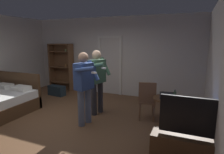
# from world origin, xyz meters

# --- Properties ---
(ground_plane) EXTENTS (6.91, 6.91, 0.00)m
(ground_plane) POSITION_xyz_m (0.00, 0.00, 0.00)
(ground_plane) COLOR brown
(wall_back) EXTENTS (6.52, 0.12, 2.79)m
(wall_back) POSITION_xyz_m (0.00, 2.83, 1.39)
(wall_back) COLOR silver
(wall_back) RESTS_ON ground_plane
(wall_right) EXTENTS (0.12, 5.77, 2.79)m
(wall_right) POSITION_xyz_m (3.20, 0.00, 1.39)
(wall_right) COLOR silver
(wall_right) RESTS_ON ground_plane
(doorway_frame) EXTENTS (0.93, 0.08, 2.13)m
(doorway_frame) POSITION_xyz_m (-0.06, 2.75, 1.22)
(doorway_frame) COLOR white
(doorway_frame) RESTS_ON ground_plane
(bookshelf) EXTENTS (1.01, 0.32, 1.84)m
(bookshelf) POSITION_xyz_m (-2.10, 2.60, 1.00)
(bookshelf) COLOR brown
(bookshelf) RESTS_ON ground_plane
(tv_flatscreen) EXTENTS (1.29, 0.40, 1.14)m
(tv_flatscreen) POSITION_xyz_m (2.84, -0.61, 0.31)
(tv_flatscreen) COLOR #4C331E
(tv_flatscreen) RESTS_ON ground_plane
(side_table) EXTENTS (0.69, 0.69, 0.70)m
(side_table) POSITION_xyz_m (2.30, 0.65, 0.48)
(side_table) COLOR brown
(side_table) RESTS_ON ground_plane
(laptop) EXTENTS (0.36, 0.37, 0.15)m
(laptop) POSITION_xyz_m (2.27, 0.61, 0.75)
(laptop) COLOR black
(laptop) RESTS_ON side_table
(bottle_on_table) EXTENTS (0.06, 0.06, 0.23)m
(bottle_on_table) POSITION_xyz_m (2.44, 0.57, 0.80)
(bottle_on_table) COLOR #3C5132
(bottle_on_table) RESTS_ON side_table
(wooden_chair) EXTENTS (0.51, 0.51, 0.99)m
(wooden_chair) POSITION_xyz_m (1.77, 0.86, 0.54)
(wooden_chair) COLOR brown
(wooden_chair) RESTS_ON ground_plane
(person_blue_shirt) EXTENTS (0.70, 0.69, 1.72)m
(person_blue_shirt) POSITION_xyz_m (0.46, 0.06, 1.00)
(person_blue_shirt) COLOR slate
(person_blue_shirt) RESTS_ON ground_plane
(person_striped_shirt) EXTENTS (0.64, 0.73, 1.73)m
(person_striped_shirt) POSITION_xyz_m (0.43, 0.78, 1.01)
(person_striped_shirt) COLOR #333338
(person_striped_shirt) RESTS_ON ground_plane
(suitcase_dark) EXTENTS (0.66, 0.35, 0.36)m
(suitcase_dark) POSITION_xyz_m (-1.74, 1.77, 0.18)
(suitcase_dark) COLOR #1E2D38
(suitcase_dark) RESTS_ON ground_plane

